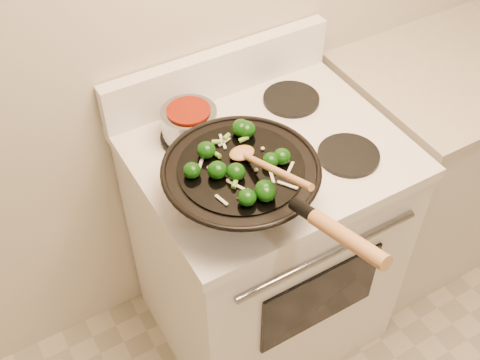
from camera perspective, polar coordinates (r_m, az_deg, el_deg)
stove at (r=2.11m, az=2.23°, el=-5.87°), size 0.78×0.67×1.08m
counter_unit at (r=2.54m, az=18.09°, el=2.05°), size 0.80×0.62×0.91m
wok at (r=1.55m, az=0.21°, el=-0.30°), size 0.41×0.68×0.24m
stirfry at (r=1.50m, az=0.23°, el=1.59°), size 0.27×0.28×0.05m
wooden_spoon at (r=1.47m, az=1.92°, el=1.67°), size 0.07×0.31×0.13m
saucepan at (r=1.76m, az=-4.79°, el=5.39°), size 0.16×0.26×0.10m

